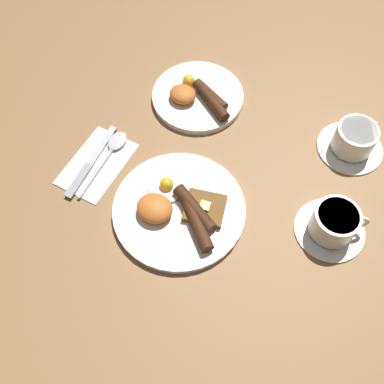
{
  "coord_description": "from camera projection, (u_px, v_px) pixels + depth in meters",
  "views": [
    {
      "loc": [
        0.21,
        -0.36,
        0.82
      ],
      "look_at": [
        0.01,
        0.04,
        0.03
      ],
      "focal_mm": 42.0,
      "sensor_mm": 36.0,
      "label": 1
    }
  ],
  "objects": [
    {
      "name": "knife",
      "position": [
        89.0,
        165.0,
        0.97
      ],
      "size": [
        0.03,
        0.2,
        0.01
      ],
      "rotation": [
        0.0,
        0.0,
        1.62
      ],
      "color": "silver",
      "rests_on": "napkin"
    },
    {
      "name": "breakfast_plate_far",
      "position": [
        197.0,
        96.0,
        1.06
      ],
      "size": [
        0.22,
        0.22,
        0.04
      ],
      "color": "white",
      "rests_on": "ground_plane"
    },
    {
      "name": "spoon",
      "position": [
        113.0,
        147.0,
        0.99
      ],
      "size": [
        0.04,
        0.19,
        0.01
      ],
      "rotation": [
        0.0,
        0.0,
        1.58
      ],
      "color": "silver",
      "rests_on": "napkin"
    },
    {
      "name": "breakfast_plate_near",
      "position": [
        180.0,
        209.0,
        0.91
      ],
      "size": [
        0.27,
        0.27,
        0.05
      ],
      "color": "white",
      "rests_on": "ground_plane"
    },
    {
      "name": "teacup_near",
      "position": [
        334.0,
        224.0,
        0.87
      ],
      "size": [
        0.14,
        0.14,
        0.07
      ],
      "color": "white",
      "rests_on": "ground_plane"
    },
    {
      "name": "teacup_far",
      "position": [
        354.0,
        140.0,
        0.97
      ],
      "size": [
        0.14,
        0.14,
        0.07
      ],
      "color": "white",
      "rests_on": "ground_plane"
    },
    {
      "name": "napkin",
      "position": [
        97.0,
        164.0,
        0.98
      ],
      "size": [
        0.12,
        0.18,
        0.01
      ],
      "primitive_type": "cube",
      "rotation": [
        0.0,
        0.0,
        -0.03
      ],
      "color": "white",
      "rests_on": "ground_plane"
    },
    {
      "name": "ground_plane",
      "position": [
        179.0,
        211.0,
        0.92
      ],
      "size": [
        3.0,
        3.0,
        0.0
      ],
      "primitive_type": "plane",
      "color": "olive"
    }
  ]
}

